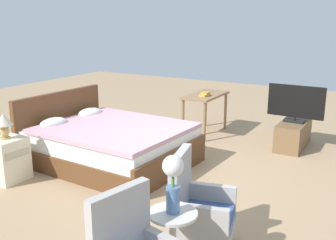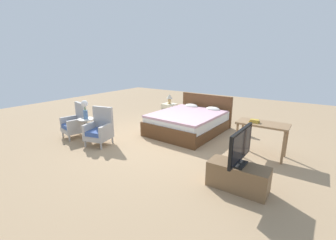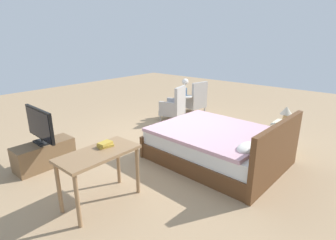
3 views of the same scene
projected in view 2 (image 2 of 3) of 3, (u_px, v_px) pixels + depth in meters
ground_plane at (166, 143)px, 5.69m from camera, size 16.00×16.00×0.00m
bed at (189, 122)px, 6.51m from camera, size 1.82×2.27×0.96m
armchair_by_window_left at (76, 123)px, 6.06m from camera, size 0.64×0.64×0.92m
armchair_by_window_right at (100, 130)px, 5.53m from camera, size 0.65×0.65×0.92m
side_table at (87, 127)px, 5.79m from camera, size 0.40×0.40×0.58m
flower_vase at (85, 107)px, 5.65m from camera, size 0.17×0.17×0.48m
nightstand at (169, 112)px, 7.73m from camera, size 0.44×0.41×0.57m
table_lamp at (169, 97)px, 7.60m from camera, size 0.22×0.22×0.33m
tv_stand at (238, 177)px, 3.65m from camera, size 0.96×0.40×0.43m
tv_flatscreen at (241, 146)px, 3.51m from camera, size 0.21×0.90×0.60m
vanity_desk at (262, 128)px, 4.82m from camera, size 1.04×0.52×0.74m
book_stack at (254, 121)px, 4.82m from camera, size 0.22×0.17×0.07m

